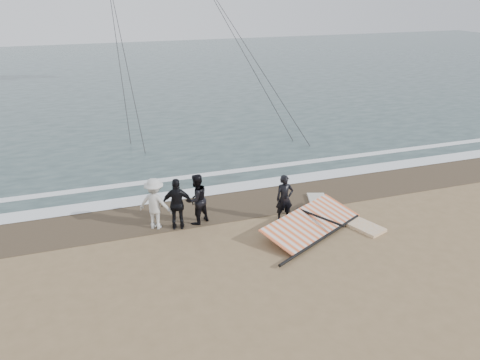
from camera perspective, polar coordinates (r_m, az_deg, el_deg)
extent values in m
plane|color=#8C704C|center=(14.54, 9.29, -9.48)|extent=(120.00, 120.00, 0.00)
cube|color=#233838|center=(44.81, -11.04, 12.50)|extent=(120.00, 54.00, 0.02)
cube|color=#4C3D2B|center=(18.12, 2.72, -2.35)|extent=(120.00, 2.80, 0.01)
cube|color=white|center=(19.30, 1.20, -0.63)|extent=(120.00, 0.90, 0.01)
cube|color=white|center=(20.78, -0.40, 1.13)|extent=(120.00, 0.45, 0.01)
imported|color=black|center=(16.24, 5.44, -2.26)|extent=(0.65, 0.46, 1.69)
cube|color=silver|center=(16.92, 13.07, -4.70)|extent=(1.63, 2.77, 0.11)
cube|color=beige|center=(17.54, 9.79, -3.39)|extent=(1.43, 2.60, 0.10)
imported|color=black|center=(16.06, -5.33, -2.34)|extent=(1.09, 1.00, 1.80)
imported|color=black|center=(15.75, -7.63, -2.95)|extent=(1.14, 0.68, 1.82)
imported|color=silver|center=(15.92, -10.32, -2.86)|extent=(1.34, 1.20, 1.80)
cube|color=black|center=(16.44, 7.09, -5.11)|extent=(2.58, 1.75, 0.10)
cube|color=orange|center=(15.94, 8.71, -5.14)|extent=(4.03, 3.05, 0.40)
cylinder|color=black|center=(15.43, 9.99, -7.03)|extent=(3.93, 2.12, 0.10)
cylinder|color=black|center=(16.00, 9.70, -4.49)|extent=(0.95, 1.71, 0.08)
cylinder|color=#262626|center=(30.25, -0.43, 16.68)|extent=(0.04, 0.04, 16.85)
cylinder|color=#262626|center=(29.84, 0.34, 16.59)|extent=(0.04, 0.04, 17.77)
cylinder|color=#262626|center=(28.57, -14.75, 15.45)|extent=(0.04, 0.04, 12.63)
cylinder|color=#262626|center=(27.73, -14.05, 15.31)|extent=(0.04, 0.04, 13.95)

